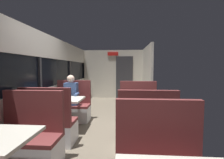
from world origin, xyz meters
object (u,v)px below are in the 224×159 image
at_px(bench_near_window_facing_entry, 29,143).
at_px(bench_mid_window_facing_end, 50,127).
at_px(seated_passenger, 72,102).
at_px(dining_table_rear_aisle, 142,106).
at_px(dining_table_mid_window, 63,103).
at_px(bench_rear_aisle_facing_end, 146,134).
at_px(bench_mid_window_facing_entry, 73,109).
at_px(bench_rear_aisle_facing_entry, 138,112).

height_order(bench_near_window_facing_entry, bench_mid_window_facing_end, same).
height_order(bench_mid_window_facing_end, seated_passenger, seated_passenger).
relative_size(bench_near_window_facing_entry, dining_table_rear_aisle, 1.22).
xyz_separation_m(dining_table_rear_aisle, seated_passenger, (-1.79, 0.83, -0.10)).
distance_m(dining_table_mid_window, bench_rear_aisle_facing_end, 2.03).
bearing_deg(dining_table_mid_window, bench_mid_window_facing_end, -90.00).
bearing_deg(bench_mid_window_facing_entry, seated_passenger, -90.00).
bearing_deg(dining_table_rear_aisle, dining_table_mid_window, 173.62).
bearing_deg(bench_near_window_facing_entry, bench_rear_aisle_facing_end, 15.26).
height_order(bench_near_window_facing_entry, seated_passenger, seated_passenger).
distance_m(bench_near_window_facing_entry, bench_mid_window_facing_end, 0.69).
xyz_separation_m(bench_mid_window_facing_entry, bench_rear_aisle_facing_entry, (1.79, -0.20, 0.00)).
bearing_deg(bench_rear_aisle_facing_end, dining_table_rear_aisle, 90.00).
bearing_deg(dining_table_mid_window, bench_mid_window_facing_entry, 90.00).
xyz_separation_m(bench_mid_window_facing_end, bench_rear_aisle_facing_entry, (1.79, 1.20, 0.00)).
bearing_deg(seated_passenger, bench_rear_aisle_facing_end, -40.46).
bearing_deg(bench_rear_aisle_facing_entry, dining_table_rear_aisle, -90.00).
height_order(dining_table_mid_window, bench_mid_window_facing_end, bench_mid_window_facing_end).
relative_size(bench_mid_window_facing_end, bench_rear_aisle_facing_entry, 1.00).
relative_size(bench_near_window_facing_entry, dining_table_mid_window, 1.22).
xyz_separation_m(dining_table_rear_aisle, bench_rear_aisle_facing_entry, (0.00, 0.70, -0.31)).
bearing_deg(bench_near_window_facing_entry, bench_mid_window_facing_end, 90.00).
bearing_deg(bench_mid_window_facing_end, seated_passenger, 90.00).
xyz_separation_m(bench_near_window_facing_entry, bench_rear_aisle_facing_end, (1.79, 0.49, 0.00)).
relative_size(dining_table_rear_aisle, bench_rear_aisle_facing_end, 0.82).
bearing_deg(bench_mid_window_facing_entry, bench_mid_window_facing_end, -90.00).
relative_size(bench_mid_window_facing_end, dining_table_rear_aisle, 1.22).
bearing_deg(bench_near_window_facing_entry, bench_mid_window_facing_entry, 90.00).
height_order(bench_mid_window_facing_end, bench_mid_window_facing_entry, same).
xyz_separation_m(bench_mid_window_facing_end, bench_mid_window_facing_entry, (0.00, 1.40, 0.00)).
relative_size(bench_near_window_facing_entry, bench_rear_aisle_facing_end, 1.00).
relative_size(dining_table_mid_window, dining_table_rear_aisle, 1.00).
bearing_deg(bench_mid_window_facing_entry, dining_table_rear_aisle, -26.68).
distance_m(bench_mid_window_facing_entry, dining_table_rear_aisle, 2.03).
xyz_separation_m(bench_rear_aisle_facing_end, seated_passenger, (-1.79, 1.53, 0.21)).
bearing_deg(dining_table_rear_aisle, bench_mid_window_facing_entry, 153.32).
distance_m(dining_table_mid_window, bench_mid_window_facing_end, 0.77).
xyz_separation_m(dining_table_rear_aisle, bench_rear_aisle_facing_end, (0.00, -0.70, -0.31)).
distance_m(bench_mid_window_facing_entry, seated_passenger, 0.22).
bearing_deg(dining_table_mid_window, bench_rear_aisle_facing_end, -26.68).
distance_m(bench_rear_aisle_facing_end, bench_rear_aisle_facing_entry, 1.40).
bearing_deg(bench_rear_aisle_facing_end, seated_passenger, 139.54).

